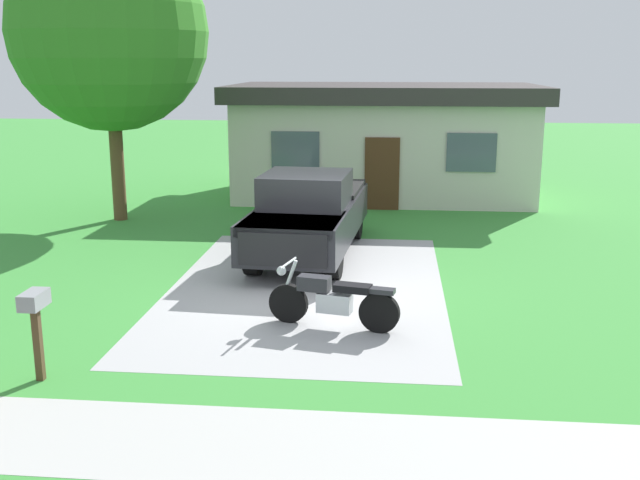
{
  "coord_description": "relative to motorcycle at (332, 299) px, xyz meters",
  "views": [
    {
      "loc": [
        1.6,
        -13.66,
        4.27
      ],
      "look_at": [
        0.24,
        0.26,
        0.9
      ],
      "focal_mm": 42.13,
      "sensor_mm": 36.0,
      "label": 1
    }
  ],
  "objects": [
    {
      "name": "shade_tree",
      "position": [
        -6.47,
        7.92,
        4.48
      ],
      "size": [
        5.13,
        5.13,
        7.53
      ],
      "color": "brown",
      "rests_on": "ground"
    },
    {
      "name": "sidewalk_strip",
      "position": [
        -0.66,
        -3.93,
        -0.47
      ],
      "size": [
        36.0,
        1.8,
        0.01
      ],
      "primitive_type": "cube",
      "color": "#B2B2AD",
      "rests_on": "ground"
    },
    {
      "name": "ground_plane",
      "position": [
        -0.66,
        2.07,
        -0.47
      ],
      "size": [
        80.0,
        80.0,
        0.0
      ],
      "primitive_type": "plane",
      "color": "#3C9039"
    },
    {
      "name": "neighbor_house",
      "position": [
        0.62,
        12.52,
        1.32
      ],
      "size": [
        9.6,
        5.6,
        3.5
      ],
      "color": "beige",
      "rests_on": "ground"
    },
    {
      "name": "mailbox",
      "position": [
        -3.8,
        -2.47,
        0.51
      ],
      "size": [
        0.26,
        0.48,
        1.26
      ],
      "color": "#4C3823",
      "rests_on": "ground"
    },
    {
      "name": "motorcycle",
      "position": [
        0.0,
        0.0,
        0.0
      ],
      "size": [
        2.18,
        0.83,
        1.09
      ],
      "color": "black",
      "rests_on": "ground"
    },
    {
      "name": "pickup_truck",
      "position": [
        -0.89,
        4.7,
        0.48
      ],
      "size": [
        2.38,
        5.74,
        1.9
      ],
      "color": "black",
      "rests_on": "ground"
    },
    {
      "name": "driveway_pad",
      "position": [
        -0.66,
        2.07,
        -0.47
      ],
      "size": [
        5.19,
        8.36,
        0.01
      ],
      "primitive_type": "cube",
      "color": "#A9A9A9",
      "rests_on": "ground"
    }
  ]
}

